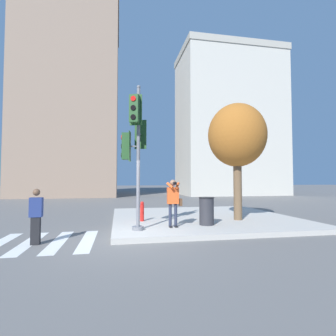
{
  "coord_description": "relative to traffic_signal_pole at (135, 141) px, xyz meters",
  "views": [
    {
      "loc": [
        -0.31,
        -8.16,
        1.84
      ],
      "look_at": [
        1.38,
        0.67,
        2.25
      ],
      "focal_mm": 28.0,
      "sensor_mm": 36.0,
      "label": 1
    }
  ],
  "objects": [
    {
      "name": "ground_plane",
      "position": [
        -0.25,
        -0.7,
        -3.16
      ],
      "size": [
        160.0,
        160.0,
        0.0
      ],
      "primitive_type": "plane",
      "color": "slate"
    },
    {
      "name": "sidewalk_corner",
      "position": [
        3.25,
        2.8,
        -3.08
      ],
      "size": [
        8.0,
        8.0,
        0.17
      ],
      "color": "#BCB7AD",
      "rests_on": "ground_plane"
    },
    {
      "name": "crosswalk_stripes",
      "position": [
        -3.54,
        -0.49,
        -3.16
      ],
      "size": [
        4.57,
        3.0,
        0.01
      ],
      "color": "silver",
      "rests_on": "ground_plane"
    },
    {
      "name": "traffic_signal_pole",
      "position": [
        0.0,
        0.0,
        0.0
      ],
      "size": [
        0.9,
        1.13,
        4.91
      ],
      "color": "slate",
      "rests_on": "sidewalk_corner"
    },
    {
      "name": "person_photographer",
      "position": [
        1.38,
        0.3,
        -1.99
      ],
      "size": [
        0.58,
        0.54,
        1.68
      ],
      "color": "black",
      "rests_on": "sidewalk_corner"
    },
    {
      "name": "pedestrian_distant",
      "position": [
        -2.86,
        -0.75,
        -2.32
      ],
      "size": [
        0.34,
        0.2,
        1.59
      ],
      "color": "black",
      "rests_on": "ground_plane"
    },
    {
      "name": "street_tree",
      "position": [
        4.4,
        1.45,
        0.54
      ],
      "size": [
        2.45,
        2.45,
        4.93
      ],
      "color": "brown",
      "rests_on": "sidewalk_corner"
    },
    {
      "name": "fire_hydrant",
      "position": [
        0.41,
        1.84,
        -2.6
      ],
      "size": [
        0.16,
        0.22,
        0.79
      ],
      "color": "red",
      "rests_on": "sidewalk_corner"
    },
    {
      "name": "trash_bin",
      "position": [
        2.69,
        0.5,
        -2.48
      ],
      "size": [
        0.57,
        0.57,
        1.02
      ],
      "color": "#2D2D33",
      "rests_on": "sidewalk_corner"
    },
    {
      "name": "building_left",
      "position": [
        -6.16,
        24.13,
        7.96
      ],
      "size": [
        11.06,
        11.16,
        22.22
      ],
      "color": "gray",
      "rests_on": "ground_plane"
    },
    {
      "name": "building_right",
      "position": [
        13.43,
        22.6,
        6.03
      ],
      "size": [
        12.65,
        8.22,
        18.36
      ],
      "color": "beige",
      "rests_on": "ground_plane"
    }
  ]
}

